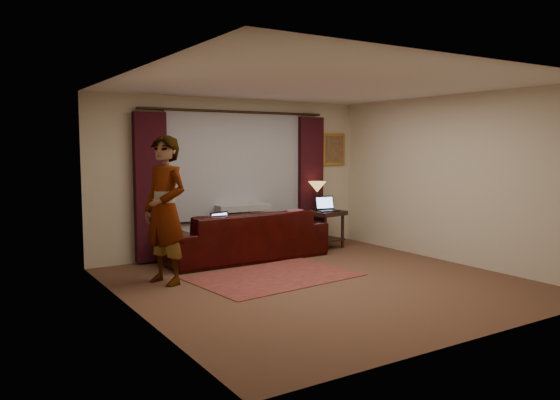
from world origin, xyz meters
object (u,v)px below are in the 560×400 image
object	(u,v)px
tiffany_lamp	(317,196)
laptop_table	(328,204)
person	(165,210)
laptop_sofa	(226,221)
sofa	(244,226)
end_table	(325,229)

from	to	relation	value
tiffany_lamp	laptop_table	world-z (taller)	tiffany_lamp
tiffany_lamp	person	size ratio (longest dim) A/B	0.26
laptop_sofa	person	bearing A→B (deg)	-166.50
sofa	laptop_table	distance (m)	1.68
person	end_table	bearing A→B (deg)	84.55
tiffany_lamp	person	xyz separation A→B (m)	(-3.25, -1.08, 0.05)
laptop_table	person	distance (m)	3.40
tiffany_lamp	laptop_table	distance (m)	0.29
sofa	tiffany_lamp	size ratio (longest dim) A/B	5.21
end_table	laptop_table	world-z (taller)	laptop_table
laptop_sofa	end_table	size ratio (longest dim) A/B	0.56
sofa	person	bearing A→B (deg)	27.43
sofa	tiffany_lamp	distance (m)	1.68
end_table	person	size ratio (longest dim) A/B	0.34
sofa	end_table	distance (m)	1.68
laptop_table	tiffany_lamp	bearing A→B (deg)	108.31
tiffany_lamp	laptop_table	bearing A→B (deg)	-81.13
sofa	end_table	bearing A→B (deg)	-178.51
person	laptop_table	bearing A→B (deg)	83.01
laptop_sofa	end_table	world-z (taller)	laptop_sofa
laptop_sofa	laptop_table	size ratio (longest dim) A/B	0.96
tiffany_lamp	laptop_table	size ratio (longest dim) A/B	1.30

